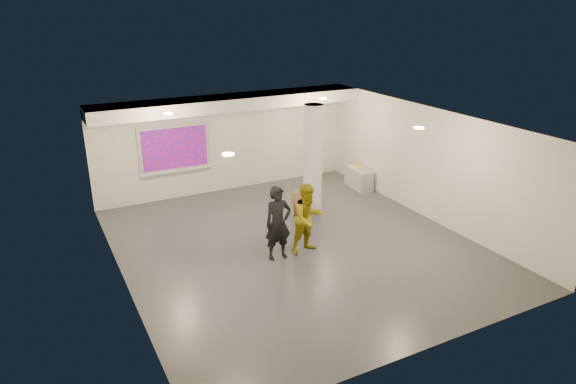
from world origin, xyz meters
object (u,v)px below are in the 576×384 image
projection_screen (175,149)px  woman (278,223)px  credenza (359,178)px  man (308,218)px  column (313,159)px

projection_screen → woman: bearing=-78.9°
credenza → woman: woman is taller
woman → man: bearing=1.9°
credenza → projection_screen: bearing=166.3°
column → projection_screen: size_ratio=1.43×
woman → man: size_ratio=1.04×
man → column: bearing=50.4°
projection_screen → column: bearing=-40.6°
column → woman: bearing=-134.8°
column → credenza: size_ratio=2.81×
projection_screen → woman: size_ratio=1.21×
projection_screen → man: bearing=-70.4°
column → man: 2.66m
column → credenza: column is taller
man → projection_screen: bearing=102.5°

